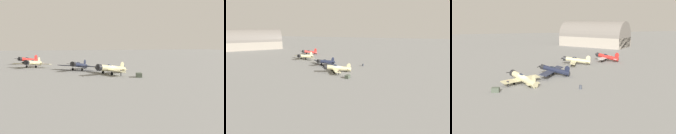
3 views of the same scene
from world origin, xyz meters
TOP-DOWN VIEW (x-y plane):
  - ground_plane at (0.00, 0.00)m, footprint 400.00×400.00m
  - airplane_foreground at (-0.25, 0.44)m, footprint 9.85×9.47m
  - airplane_mid_apron at (8.98, 7.99)m, footprint 9.25×11.97m
  - airplane_far_line at (19.55, 22.47)m, footprint 10.01×12.59m
  - airplane_outer_stand at (32.43, 26.34)m, footprint 8.89×9.00m
  - ground_crew_mechanic at (-3.76, -1.32)m, footprint 0.54×0.43m
  - equipment_crate at (-6.49, -4.95)m, footprint 1.88×1.60m
  - fuel_drum at (11.97, -7.00)m, footprint 0.70×0.70m

SIDE VIEW (x-z plane):
  - ground_plane at x=0.00m, z-range 0.00..0.00m
  - fuel_drum at x=11.97m, z-range 0.00..0.91m
  - equipment_crate at x=-6.49m, z-range 0.00..1.01m
  - ground_crew_mechanic at x=-3.76m, z-range 0.17..1.80m
  - airplane_foreground at x=-0.25m, z-range -0.12..2.99m
  - airplane_mid_apron at x=8.98m, z-range 0.00..3.05m
  - airplane_far_line at x=19.55m, z-range -0.08..3.13m
  - airplane_outer_stand at x=32.43m, z-range -0.15..3.36m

